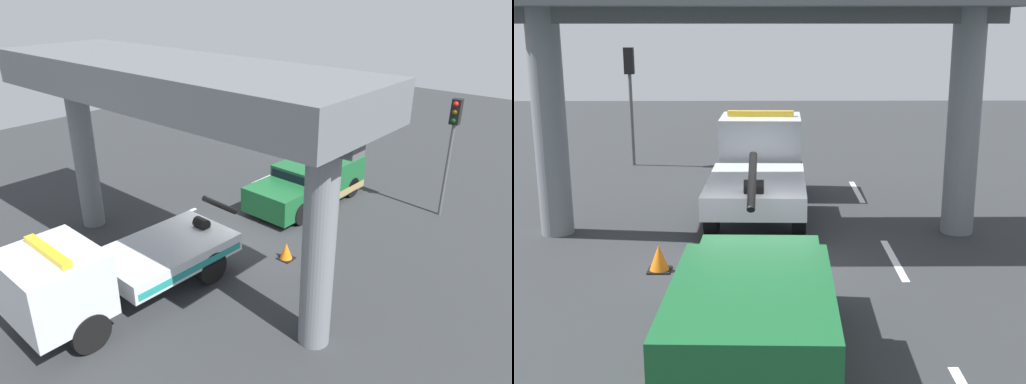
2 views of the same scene
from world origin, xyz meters
The scene contains 8 objects.
ground_plane centered at (0.00, 0.00, -0.05)m, with size 60.00×40.00×0.10m, color #2D3033.
lane_stripe_mid centered at (0.00, -2.95, 0.00)m, with size 2.60×0.16×0.01m, color silver.
lane_stripe_east centered at (6.00, -2.95, 0.00)m, with size 2.60×0.16×0.01m, color silver.
tow_truck_white centered at (4.49, -0.02, 1.20)m, with size 7.28×2.58×2.46m.
towed_van_green centered at (-4.79, 0.00, 0.78)m, with size 5.26×2.35×1.58m.
overpass_structure centered at (1.98, 0.00, 5.37)m, with size 3.60×11.68×6.29m.
traffic_light_far centered at (10.02, 4.48, 3.00)m, with size 0.39×0.32×4.11m.
traffic_cone_orange centered at (-0.62, 2.00, 0.26)m, with size 0.47×0.47×0.56m.
Camera 2 is at (-13.86, -0.14, 5.00)m, focal length 47.90 mm.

